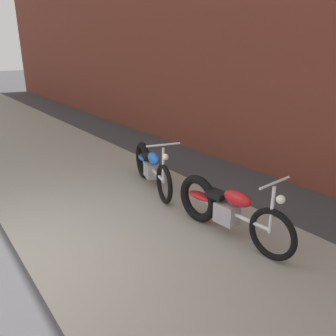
{
  "coord_description": "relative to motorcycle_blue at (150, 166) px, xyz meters",
  "views": [
    {
      "loc": [
        4.04,
        -0.7,
        2.5
      ],
      "look_at": [
        0.04,
        2.27,
        0.75
      ],
      "focal_mm": 36.62,
      "sensor_mm": 36.0,
      "label": 1
    }
  ],
  "objects": [
    {
      "name": "ground_plane",
      "position": [
        1.07,
        -2.67,
        -0.4
      ],
      "size": [
        80.0,
        80.0,
        0.0
      ],
      "primitive_type": "plane",
      "color": "#38383A"
    },
    {
      "name": "sidewalk_slab",
      "position": [
        1.07,
        -0.92,
        -0.4
      ],
      "size": [
        36.0,
        3.5,
        0.01
      ],
      "primitive_type": "cube",
      "color": "gray",
      "rests_on": "ground"
    },
    {
      "name": "brick_building_wall",
      "position": [
        1.07,
        2.53,
        2.35
      ],
      "size": [
        36.0,
        0.5,
        5.5
      ],
      "primitive_type": "cube",
      "color": "brown",
      "rests_on": "ground"
    },
    {
      "name": "motorcycle_blue",
      "position": [
        0.0,
        0.0,
        0.0
      ],
      "size": [
        1.95,
        0.81,
        1.03
      ],
      "rotation": [
        0.0,
        0.0,
        -0.29
      ],
      "color": "black",
      "rests_on": "ground"
    },
    {
      "name": "motorcycle_red",
      "position": [
        2.1,
        -0.18,
        0.0
      ],
      "size": [
        2.01,
        0.58,
        1.03
      ],
      "rotation": [
        0.0,
        0.0,
        0.06
      ],
      "color": "black",
      "rests_on": "ground"
    }
  ]
}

